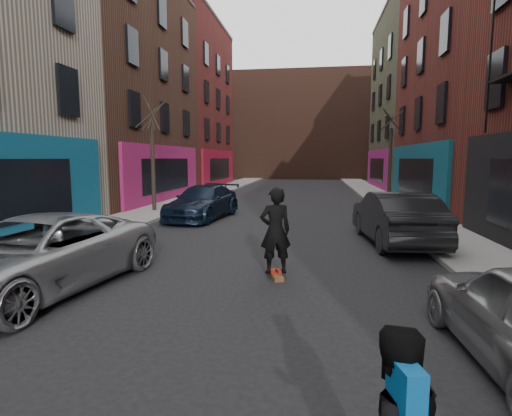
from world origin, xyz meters
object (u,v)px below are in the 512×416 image
(parked_left_end, at_px, (203,202))
(skateboarder, at_px, (275,231))
(tree_left_far, at_px, (152,145))
(parked_left_far, at_px, (36,255))
(parked_right_end, at_px, (395,218))
(skateboard, at_px, (275,275))
(tree_right_far, at_px, (391,145))

(parked_left_end, height_order, skateboarder, skateboarder)
(tree_left_far, height_order, parked_left_far, tree_left_far)
(parked_left_end, xyz_separation_m, skateboarder, (4.13, -8.49, 0.34))
(tree_left_far, xyz_separation_m, parked_left_end, (2.96, -1.55, -2.63))
(tree_left_far, distance_m, parked_right_end, 12.29)
(skateboarder, bearing_deg, parked_left_end, -83.78)
(parked_right_end, bearing_deg, parked_left_far, 30.62)
(parked_left_far, xyz_separation_m, skateboard, (4.72, 1.71, -0.73))
(tree_right_far, distance_m, parked_right_end, 12.28)
(tree_right_far, xyz_separation_m, parked_left_far, (-10.03, -17.76, -2.75))
(parked_left_far, relative_size, skateboard, 6.99)
(parked_left_far, height_order, parked_right_end, parked_right_end)
(tree_right_far, relative_size, parked_right_end, 1.34)
(parked_right_end, bearing_deg, skateboard, 45.43)
(tree_left_far, xyz_separation_m, skateboard, (7.09, -10.05, -3.33))
(tree_right_far, distance_m, parked_left_far, 20.58)
(tree_left_far, distance_m, parked_left_far, 12.28)
(tree_left_far, distance_m, skateboard, 12.74)
(parked_right_end, bearing_deg, skateboarder, 45.43)
(parked_left_end, bearing_deg, skateboard, -56.42)
(tree_right_far, bearing_deg, skateboard, -108.31)
(tree_left_far, bearing_deg, parked_left_end, -27.66)
(skateboard, height_order, skateboarder, skateboarder)
(parked_right_end, relative_size, skateboard, 6.36)
(parked_right_end, distance_m, skateboarder, 5.44)
(skateboard, bearing_deg, parked_left_end, 96.22)
(parked_right_end, height_order, skateboard, parked_right_end)
(parked_left_end, height_order, skateboard, parked_left_end)
(tree_left_far, relative_size, parked_left_far, 1.16)
(parked_left_end, bearing_deg, parked_right_end, -21.85)
(tree_right_far, xyz_separation_m, parked_left_end, (-9.44, -7.55, -2.78))
(parked_left_far, relative_size, skateboarder, 2.84)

